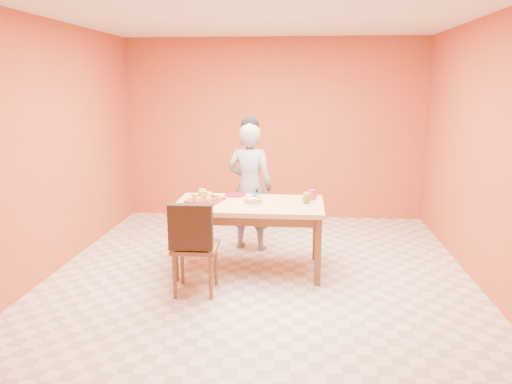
# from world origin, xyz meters

# --- Properties ---
(floor) EXTENTS (5.00, 5.00, 0.00)m
(floor) POSITION_xyz_m (0.00, 0.00, 0.00)
(floor) COLOR silver
(floor) RESTS_ON ground
(ceiling) EXTENTS (5.00, 5.00, 0.00)m
(ceiling) POSITION_xyz_m (0.00, 0.00, 2.70)
(ceiling) COLOR silver
(ceiling) RESTS_ON wall_back
(wall_back) EXTENTS (4.50, 0.00, 4.50)m
(wall_back) POSITION_xyz_m (0.00, 2.50, 1.35)
(wall_back) COLOR #CB492E
(wall_back) RESTS_ON floor
(wall_left) EXTENTS (0.00, 5.00, 5.00)m
(wall_left) POSITION_xyz_m (-2.25, 0.00, 1.35)
(wall_left) COLOR #CB492E
(wall_left) RESTS_ON floor
(wall_right) EXTENTS (0.00, 5.00, 5.00)m
(wall_right) POSITION_xyz_m (2.25, 0.00, 1.35)
(wall_right) COLOR #CB492E
(wall_right) RESTS_ON floor
(dining_table) EXTENTS (1.60, 0.90, 0.76)m
(dining_table) POSITION_xyz_m (-0.13, 0.18, 0.67)
(dining_table) COLOR tan
(dining_table) RESTS_ON floor
(dining_chair) EXTENTS (0.44, 0.51, 0.94)m
(dining_chair) POSITION_xyz_m (-0.59, -0.50, 0.49)
(dining_chair) COLOR brown
(dining_chair) RESTS_ON floor
(pastry_pile) EXTENTS (0.32, 0.32, 0.10)m
(pastry_pile) POSITION_xyz_m (-0.62, 0.22, 0.83)
(pastry_pile) COLOR #DAB75D
(pastry_pile) RESTS_ON pastry_platter
(person) EXTENTS (0.64, 0.49, 1.57)m
(person) POSITION_xyz_m (-0.20, 0.91, 0.79)
(person) COLOR gray
(person) RESTS_ON floor
(pastry_platter) EXTENTS (0.43, 0.43, 0.02)m
(pastry_platter) POSITION_xyz_m (-0.62, 0.22, 0.77)
(pastry_platter) COLOR maroon
(pastry_platter) RESTS_ON dining_table
(red_dinner_plate) EXTENTS (0.25, 0.25, 0.01)m
(red_dinner_plate) POSITION_xyz_m (-0.33, 0.53, 0.77)
(red_dinner_plate) COLOR maroon
(red_dinner_plate) RESTS_ON dining_table
(white_cake_plate) EXTENTS (0.35, 0.35, 0.01)m
(white_cake_plate) POSITION_xyz_m (-0.09, 0.14, 0.77)
(white_cake_plate) COLOR silver
(white_cake_plate) RESTS_ON dining_table
(sponge_cake) EXTENTS (0.24, 0.24, 0.04)m
(sponge_cake) POSITION_xyz_m (-0.09, 0.14, 0.79)
(sponge_cake) COLOR orange
(sponge_cake) RESTS_ON white_cake_plate
(cake_server) EXTENTS (0.08, 0.30, 0.01)m
(cake_server) POSITION_xyz_m (-0.08, 0.32, 0.82)
(cake_server) COLOR silver
(cake_server) RESTS_ON sponge_cake
(egg_ornament) EXTENTS (0.12, 0.10, 0.13)m
(egg_ornament) POSITION_xyz_m (0.49, 0.22, 0.82)
(egg_ornament) COLOR olive
(egg_ornament) RESTS_ON dining_table
(magenta_glass) EXTENTS (0.10, 0.10, 0.11)m
(magenta_glass) POSITION_xyz_m (0.55, 0.39, 0.82)
(magenta_glass) COLOR #E32264
(magenta_glass) RESTS_ON dining_table
(checker_tin) EXTENTS (0.13, 0.13, 0.03)m
(checker_tin) POSITION_xyz_m (0.55, 0.53, 0.78)
(checker_tin) COLOR #331F0E
(checker_tin) RESTS_ON dining_table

